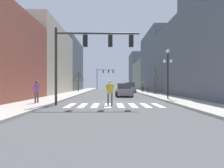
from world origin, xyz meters
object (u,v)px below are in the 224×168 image
Objects in this scene: car_parked_right_near at (129,88)px; pedestrian_waiting_at_curb at (148,86)px; car_driving_away_lane at (123,87)px; car_parked_left_near at (124,90)px; traffic_signal_near at (88,48)px; street_tree_right_near at (155,81)px; pedestrian_near_right_corner at (143,86)px; street_tree_left_near at (78,82)px; pedestrian_crossing_street at (37,89)px; street_lamp_right_corner at (168,64)px; pedestrian_on_left_sidewalk at (110,90)px; traffic_signal_far at (104,74)px.

car_parked_right_near is 4.54m from pedestrian_waiting_at_curb.
car_parked_left_near reaches higher than car_driving_away_lane.
car_driving_away_lane is at bearing 81.36° from traffic_signal_near.
car_driving_away_lane is at bearing -4.22° from car_parked_left_near.
car_parked_right_near is 6.85m from street_tree_right_near.
pedestrian_near_right_corner is 0.42× the size of street_tree_left_near.
street_tree_left_near is at bearing 148.38° from street_tree_right_near.
car_parked_left_near is 2.49× the size of pedestrian_crossing_street.
street_lamp_right_corner is 1.11× the size of car_driving_away_lane.
street_tree_left_near is at bearing -164.65° from pedestrian_crossing_street.
pedestrian_waiting_at_curb reaches higher than pedestrian_near_right_corner.
traffic_signal_near is 1.31× the size of street_lamp_right_corner.
street_lamp_right_corner is at bearing -173.06° from car_parked_right_near.
pedestrian_crossing_street is at bearing 177.30° from traffic_signal_near.
car_parked_left_near is (3.32, 8.95, -3.40)m from traffic_signal_near.
pedestrian_on_left_sidewalk is (-3.63, -19.28, 0.24)m from car_parked_right_near.
street_tree_right_near is at bearing 82.41° from street_lamp_right_corner.
street_tree_left_near reaches higher than car_parked_right_near.
traffic_signal_near reaches higher than pedestrian_waiting_at_curb.
car_driving_away_lane is (5.17, 34.06, -3.44)m from traffic_signal_near.
traffic_signal_far is 1.59× the size of street_tree_left_near.
traffic_signal_near reaches higher than pedestrian_near_right_corner.
car_driving_away_lane is 25.18m from car_parked_left_near.
street_tree_left_near is at bearing 101.95° from traffic_signal_near.
pedestrian_near_right_corner reaches higher than car_parked_right_near.
street_tree_right_near reaches higher than car_parked_left_near.
traffic_signal_near reaches higher than pedestrian_crossing_street.
street_tree_left_near is at bearing -99.59° from pedestrian_waiting_at_curb.
traffic_signal_far is at bearing 90.44° from traffic_signal_near.
traffic_signal_near is 17.73m from pedestrian_waiting_at_curb.
pedestrian_waiting_at_curb is 2.46m from street_tree_right_near.
pedestrian_crossing_street is at bearing -94.85° from traffic_signal_far.
pedestrian_crossing_street is (-11.39, -18.63, -0.01)m from pedestrian_near_right_corner.
traffic_signal_far reaches higher than street_tree_left_near.
street_tree_right_near is at bearing 57.95° from traffic_signal_near.
traffic_signal_near is at bearing -89.56° from traffic_signal_far.
pedestrian_near_right_corner is at bearing 162.00° from pedestrian_crossing_street.
street_lamp_right_corner reaches higher than car_parked_left_near.
car_parked_left_near is at bearing -46.07° from pedestrian_near_right_corner.
car_parked_left_near is 6.87m from street_tree_right_near.
pedestrian_on_left_sidewalk reaches higher than car_parked_right_near.
street_lamp_right_corner is at bearing 12.09° from pedestrian_waiting_at_curb.
pedestrian_waiting_at_curb is at bearing 86.77° from street_lamp_right_corner.
pedestrian_waiting_at_curb is 16.74m from pedestrian_on_left_sidewalk.
traffic_signal_near is at bearing 100.74° from pedestrian_crossing_street.
street_tree_right_near is at bearing 150.74° from pedestrian_crossing_street.
traffic_signal_far is at bearing 107.32° from street_tree_right_near.
car_driving_away_lane is 2.54× the size of pedestrian_crossing_street.
pedestrian_waiting_at_curb is at bearing -171.92° from car_driving_away_lane.
car_parked_right_near is (5.22, 19.37, -3.33)m from traffic_signal_near.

